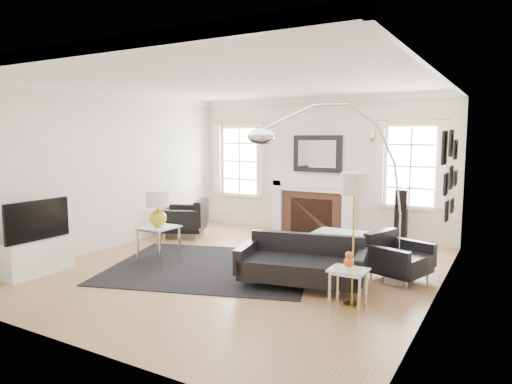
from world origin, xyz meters
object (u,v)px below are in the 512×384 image
Objects in this scene: arc_floor_lamp at (333,185)px; armchair_right at (396,258)px; coffee_table at (339,236)px; gourd_lamp at (158,206)px; fireplace at (313,209)px; sofa at (302,264)px; armchair_left at (187,220)px.

armchair_right is at bearing 46.70° from arc_floor_lamp.
coffee_table is 2.98m from gourd_lamp.
fireplace is at bearing 135.12° from armchair_right.
armchair_left is at bearing 153.03° from sofa.
armchair_left reaches higher than sofa.
fireplace is at bearing 67.93° from gourd_lamp.
fireplace is 0.95× the size of sofa.
arc_floor_lamp reaches higher than armchair_right.
sofa is at bearing -87.55° from coffee_table.
armchair_right is at bearing -44.88° from fireplace.
gourd_lamp reaches higher than sofa.
armchair_right is at bearing 16.91° from gourd_lamp.
arc_floor_lamp is at bearing -133.30° from armchair_right.
gourd_lamp is at bearing -143.20° from coffee_table.
gourd_lamp is (-3.44, -1.05, 0.62)m from armchair_right.
arc_floor_lamp is at bearing 29.64° from sofa.
fireplace reaches higher than sofa.
gourd_lamp is (-1.29, -3.19, 0.38)m from fireplace.
fireplace is at bearing 126.31° from coffee_table.
armchair_left is 0.46× the size of arc_floor_lamp.
gourd_lamp reaches higher than coffee_table.
armchair_left is 4.03m from arc_floor_lamp.
armchair_right is (2.15, -2.14, -0.24)m from fireplace.
gourd_lamp is at bearing -112.07° from fireplace.
armchair_right is at bearing 41.86° from sofa.
gourd_lamp reaches higher than fireplace.
gourd_lamp reaches higher than armchair_right.
coffee_table is (-0.07, 1.63, 0.07)m from sofa.
coffee_table is at bearing 36.80° from gourd_lamp.
gourd_lamp is at bearing -163.09° from armchair_right.
sofa is 1.38m from armchair_right.
armchair_right is 1.70× the size of gourd_lamp.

